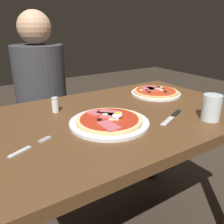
# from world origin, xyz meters

# --- Properties ---
(dining_table) EXTENTS (1.17, 0.75, 0.73)m
(dining_table) POSITION_xyz_m (0.00, 0.00, 0.61)
(dining_table) COLOR brown
(dining_table) RESTS_ON ground
(pizza_foreground) EXTENTS (0.31, 0.31, 0.05)m
(pizza_foreground) POSITION_xyz_m (-0.09, -0.08, 0.74)
(pizza_foreground) COLOR white
(pizza_foreground) RESTS_ON dining_table
(pizza_across_left) EXTENTS (0.27, 0.27, 0.03)m
(pizza_across_left) POSITION_xyz_m (0.34, 0.13, 0.74)
(pizza_across_left) COLOR white
(pizza_across_left) RESTS_ON dining_table
(water_glass_near) EXTENTS (0.07, 0.07, 0.10)m
(water_glass_near) POSITION_xyz_m (0.27, -0.26, 0.78)
(water_glass_near) COLOR silver
(water_glass_near) RESTS_ON dining_table
(fork) EXTENTS (0.15, 0.08, 0.00)m
(fork) POSITION_xyz_m (-0.41, -0.10, 0.74)
(fork) COLOR silver
(fork) RESTS_ON dining_table
(knife) EXTENTS (0.19, 0.10, 0.01)m
(knife) POSITION_xyz_m (0.17, -0.16, 0.74)
(knife) COLOR silver
(knife) RESTS_ON dining_table
(salt_shaker) EXTENTS (0.03, 0.03, 0.07)m
(salt_shaker) POSITION_xyz_m (-0.22, 0.16, 0.77)
(salt_shaker) COLOR white
(salt_shaker) RESTS_ON dining_table
(diner_person) EXTENTS (0.32, 0.32, 1.18)m
(diner_person) POSITION_xyz_m (-0.13, 0.70, 0.56)
(diner_person) COLOR black
(diner_person) RESTS_ON ground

